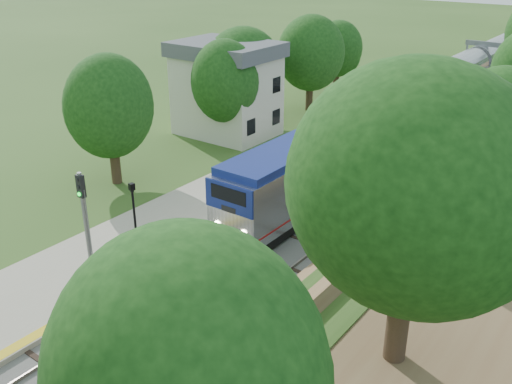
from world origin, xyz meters
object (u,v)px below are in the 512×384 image
Objects in this scene: lamppost_far at (135,223)px; signal_farside at (420,162)px; train at (501,64)px; signal_platform at (86,221)px; signal_gantry at (505,57)px; station_building at (227,88)px.

signal_farside reaches higher than lamppost_far.
train is 16.91× the size of signal_platform.
signal_platform reaches higher than signal_gantry.
lamppost_far is at bearing -94.21° from train.
signal_gantry is 45.47m from lamppost_far.
station_building reaches higher than signal_farside.
station_building is 36.91m from train.
signal_gantry is at bearing 56.62° from station_building.
station_building is 1.36× the size of signal_farside.
signal_platform is (11.10, -23.70, 0.08)m from station_building.
train reaches higher than lamppost_far.
signal_farside reaches higher than train.
signal_farside is at bearing -81.41° from train.
station_building is at bearing -123.38° from signal_gantry.
signal_platform is at bearing -74.03° from lamppost_far.
lamppost_far is (-3.97, -54.06, -0.15)m from train.
signal_platform is (-2.90, -57.81, 1.81)m from train.
signal_platform reaches higher than lamppost_far.
train is (14.00, 34.11, -1.73)m from station_building.
signal_gantry is at bearing -74.84° from train.
signal_platform is at bearing -64.91° from station_building.
signal_gantry is 32.17m from signal_farside.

